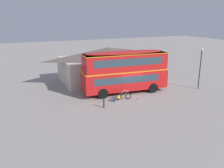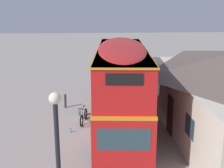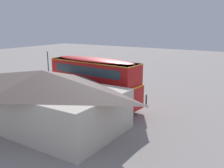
# 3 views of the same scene
# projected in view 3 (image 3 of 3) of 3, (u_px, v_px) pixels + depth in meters

# --- Properties ---
(ground_plane) EXTENTS (120.00, 120.00, 0.00)m
(ground_plane) POSITION_uv_depth(u_px,v_px,m) (97.00, 104.00, 25.92)
(ground_plane) COLOR gray
(double_decker_bus) EXTENTS (9.87, 3.29, 4.79)m
(double_decker_bus) POSITION_uv_depth(u_px,v_px,m) (94.00, 80.00, 24.66)
(double_decker_bus) COLOR black
(double_decker_bus) RESTS_ON ground
(touring_bicycle) EXTENTS (1.75, 0.53, 1.06)m
(touring_bicycle) POSITION_uv_depth(u_px,v_px,m) (117.00, 99.00, 26.20)
(touring_bicycle) COLOR black
(touring_bicycle) RESTS_ON ground
(backpack_on_ground) EXTENTS (0.37, 0.38, 0.52)m
(backpack_on_ground) POSITION_uv_depth(u_px,v_px,m) (127.00, 101.00, 25.80)
(backpack_on_ground) COLOR #2D4C7A
(backpack_on_ground) RESTS_ON ground
(water_bottle_blue_sports) EXTENTS (0.08, 0.08, 0.26)m
(water_bottle_blue_sports) POSITION_uv_depth(u_px,v_px,m) (109.00, 98.00, 27.54)
(water_bottle_blue_sports) COLOR #338CBF
(water_bottle_blue_sports) RESTS_ON ground
(pub_building) EXTENTS (12.84, 7.21, 4.45)m
(pub_building) POSITION_uv_depth(u_px,v_px,m) (44.00, 97.00, 20.13)
(pub_building) COLOR beige
(pub_building) RESTS_ON ground
(street_lamp) EXTENTS (0.28, 0.28, 4.86)m
(street_lamp) POSITION_uv_depth(u_px,v_px,m) (48.00, 65.00, 31.11)
(street_lamp) COLOR black
(street_lamp) RESTS_ON ground
(kerb_bollard) EXTENTS (0.16, 0.16, 0.97)m
(kerb_bollard) POSITION_uv_depth(u_px,v_px,m) (146.00, 99.00, 25.82)
(kerb_bollard) COLOR #333338
(kerb_bollard) RESTS_ON ground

